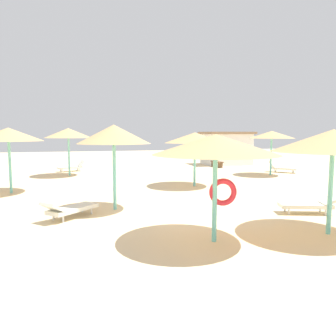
# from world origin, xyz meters

# --- Properties ---
(ground_plane) EXTENTS (80.00, 80.00, 0.00)m
(ground_plane) POSITION_xyz_m (0.00, 0.00, 0.00)
(ground_plane) COLOR beige
(parasol_0) EXTENTS (3.14, 3.14, 2.83)m
(parasol_0) POSITION_xyz_m (2.75, -3.53, 2.52)
(parasol_0) COLOR #6BC6BC
(parasol_0) RESTS_ON ground
(parasol_1) EXTENTS (2.92, 2.92, 2.88)m
(parasol_1) POSITION_xyz_m (8.28, 7.85, 2.63)
(parasol_1) COLOR #6BC6BC
(parasol_1) RESTS_ON ground
(parasol_2) EXTENTS (2.97, 2.97, 3.06)m
(parasol_2) POSITION_xyz_m (-4.46, 10.98, 2.74)
(parasol_2) COLOR #6BC6BC
(parasol_2) RESTS_ON ground
(parasol_3) EXTENTS (2.59, 2.59, 3.02)m
(parasol_3) POSITION_xyz_m (-2.55, 0.84, 2.68)
(parasol_3) COLOR #6BC6BC
(parasol_3) RESTS_ON ground
(parasol_4) EXTENTS (3.14, 3.14, 2.70)m
(parasol_4) POSITION_xyz_m (-0.48, -3.28, 2.42)
(parasol_4) COLOR #6BC6BC
(parasol_4) RESTS_ON ground
(parasol_5) EXTENTS (3.01, 3.01, 2.98)m
(parasol_5) POSITION_xyz_m (-6.82, 5.26, 2.67)
(parasol_5) COLOR #6BC6BC
(parasol_5) RESTS_ON ground
(parasol_7) EXTENTS (3.13, 3.13, 2.77)m
(parasol_7) POSITION_xyz_m (1.96, 4.99, 2.49)
(parasol_7) COLOR #6BC6BC
(parasol_7) RESTS_ON ground
(lounger_0) EXTENTS (2.02, 1.20, 0.63)m
(lounger_0) POSITION_xyz_m (3.77, -1.49, 0.31)
(lounger_0) COLOR silver
(lounger_0) RESTS_ON ground
(lounger_1) EXTENTS (1.74, 1.79, 0.79)m
(lounger_1) POSITION_xyz_m (9.87, 8.91, 0.32)
(lounger_1) COLOR silver
(lounger_1) RESTS_ON ground
(lounger_2) EXTENTS (1.97, 1.15, 0.78)m
(lounger_2) POSITION_xyz_m (-4.39, 13.41, 0.32)
(lounger_2) COLOR silver
(lounger_2) RESTS_ON ground
(lounger_3) EXTENTS (1.83, 1.77, 0.65)m
(lounger_3) POSITION_xyz_m (-4.08, 0.00, 0.31)
(lounger_3) COLOR silver
(lounger_3) RESTS_ON ground
(bench_0) EXTENTS (0.53, 1.53, 0.49)m
(bench_0) POSITION_xyz_m (6.88, 13.31, 0.35)
(bench_0) COLOR brown
(bench_0) RESTS_ON ground
(beach_cabana) EXTENTS (4.12, 3.31, 2.87)m
(beach_cabana) POSITION_xyz_m (8.59, 15.28, 1.46)
(beach_cabana) COLOR white
(beach_cabana) RESTS_ON ground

